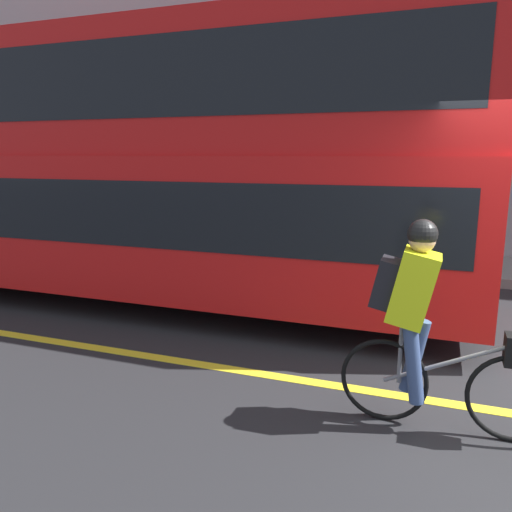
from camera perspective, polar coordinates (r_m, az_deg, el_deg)
name	(u,v)px	position (r m, az deg, el deg)	size (l,w,h in m)	color
sidewalk_curb	(508,271)	(9.56, 26.83, -1.57)	(60.00, 1.96, 0.15)	gray
bus	(64,159)	(8.07, -21.13, 10.32)	(11.71, 2.54, 3.54)	black
cyclist_on_bike	(427,319)	(3.88, 19.00, -6.79)	(1.57, 0.32, 1.59)	black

